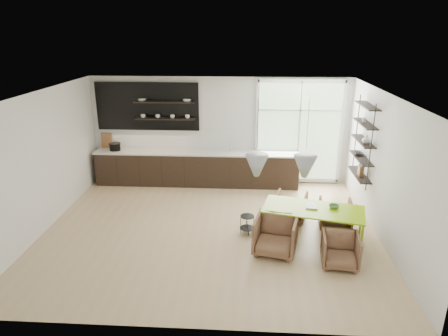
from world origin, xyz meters
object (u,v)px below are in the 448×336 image
armchair_back_right (335,214)px  armchair_front_left (275,235)px  armchair_back_left (291,207)px  armchair_front_right (340,250)px  dining_table (313,211)px  wire_stool (247,222)px

armchair_back_right → armchair_front_left: bearing=44.2°
armchair_back_left → armchair_back_right: (0.92, -0.34, 0.00)m
armchair_back_left → armchair_front_left: bearing=88.4°
armchair_back_right → armchair_front_right: size_ratio=1.04×
dining_table → armchair_back_left: 1.06m
armchair_back_left → wire_stool: armchair_back_left is taller
dining_table → armchair_back_right: size_ratio=3.06×
dining_table → wire_stool: (-1.30, 0.26, -0.42)m
dining_table → wire_stool: bearing=-177.6°
dining_table → armchair_back_left: size_ratio=3.07×
dining_table → armchair_front_left: 0.95m
armchair_back_left → armchair_front_left: 1.49m
armchair_front_left → armchair_back_left: bearing=86.0°
armchair_back_left → armchair_front_right: armchair_back_left is taller
armchair_front_right → wire_stool: size_ratio=1.70×
armchair_back_left → armchair_front_left: size_ratio=0.86×
armchair_back_left → wire_stool: bearing=50.2°
wire_stool → dining_table: bearing=-11.3°
armchair_back_right → armchair_front_left: size_ratio=0.86×
armchair_front_left → armchair_front_right: bearing=-5.5°
armchair_back_left → wire_stool: 1.19m
armchair_front_left → armchair_front_right: armchair_front_left is taller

